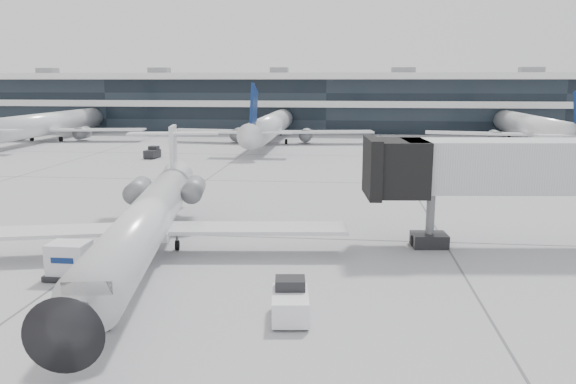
# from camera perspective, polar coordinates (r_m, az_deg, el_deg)

# --- Properties ---
(ground) EXTENTS (220.00, 220.00, 0.00)m
(ground) POSITION_cam_1_polar(r_m,az_deg,el_deg) (35.59, -0.53, -4.67)
(ground) COLOR gray
(ground) RESTS_ON ground
(terminal) EXTENTS (170.00, 22.00, 10.00)m
(terminal) POSITION_cam_1_polar(r_m,az_deg,el_deg) (116.17, 4.10, 8.87)
(terminal) COLOR black
(terminal) RESTS_ON ground
(bg_jet_left) EXTENTS (32.00, 40.00, 9.60)m
(bg_jet_left) POSITION_cam_1_polar(r_m,az_deg,el_deg) (102.01, -22.78, 4.88)
(bg_jet_left) COLOR silver
(bg_jet_left) RESTS_ON ground
(bg_jet_center) EXTENTS (32.00, 40.00, 9.60)m
(bg_jet_center) POSITION_cam_1_polar(r_m,az_deg,el_deg) (90.32, -1.63, 5.04)
(bg_jet_center) COLOR silver
(bg_jet_center) RESTS_ON ground
(bg_jet_right) EXTENTS (32.00, 40.00, 9.60)m
(bg_jet_right) POSITION_cam_1_polar(r_m,az_deg,el_deg) (93.85, 23.44, 4.35)
(bg_jet_right) COLOR silver
(bg_jet_right) RESTS_ON ground
(regional_jet) EXTENTS (22.44, 27.98, 6.48)m
(regional_jet) POSITION_cam_1_polar(r_m,az_deg,el_deg) (32.33, -14.01, -2.60)
(regional_jet) COLOR silver
(regional_jet) RESTS_ON ground
(jet_bridge) EXTENTS (20.62, 5.79, 6.62)m
(jet_bridge) POSITION_cam_1_polar(r_m,az_deg,el_deg) (36.32, 26.02, 2.28)
(jet_bridge) COLOR silver
(jet_bridge) RESTS_ON ground
(baggage_tug) EXTENTS (1.75, 2.66, 1.60)m
(baggage_tug) POSITION_cam_1_polar(r_m,az_deg,el_deg) (23.74, 0.23, -11.14)
(baggage_tug) COLOR white
(baggage_tug) RESTS_ON ground
(cargo_uld) EXTENTS (2.23, 1.66, 1.82)m
(cargo_uld) POSITION_cam_1_polar(r_m,az_deg,el_deg) (30.29, -21.30, -6.53)
(cargo_uld) COLOR black
(cargo_uld) RESTS_ON ground
(traffic_cone) EXTENTS (0.53, 0.53, 0.60)m
(traffic_cone) POSITION_cam_1_polar(r_m,az_deg,el_deg) (53.88, -10.41, 0.93)
(traffic_cone) COLOR #DF570B
(traffic_cone) RESTS_ON ground
(far_tug) EXTENTS (1.63, 2.49, 1.51)m
(far_tug) POSITION_cam_1_polar(r_m,az_deg,el_deg) (74.02, -13.60, 3.88)
(far_tug) COLOR black
(far_tug) RESTS_ON ground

